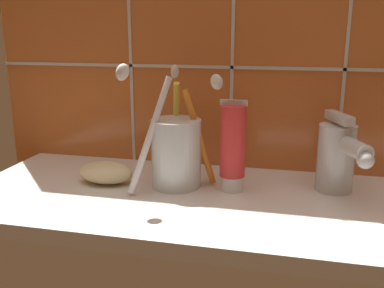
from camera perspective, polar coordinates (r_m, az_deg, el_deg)
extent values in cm
cube|color=silver|center=(59.13, 1.51, -7.74)|extent=(66.90, 28.25, 2.00)
cube|color=#C6662D|center=(68.75, 4.16, 15.02)|extent=(76.90, 1.50, 47.92)
cube|color=beige|center=(68.13, 3.95, 10.19)|extent=(76.90, 0.24, 0.50)
cube|color=beige|center=(71.87, -8.31, 14.90)|extent=(0.50, 0.24, 47.92)
cube|color=beige|center=(67.66, 5.49, 15.00)|extent=(0.50, 0.24, 47.92)
cube|color=beige|center=(67.45, 20.16, 14.19)|extent=(0.50, 0.24, 47.92)
cylinder|color=silver|center=(60.80, -2.12, -1.23)|extent=(7.09, 7.09, 9.75)
cylinder|color=orange|center=(60.38, 0.98, 0.90)|extent=(4.99, 2.11, 13.76)
ellipsoid|color=white|center=(59.13, 3.31, 8.27)|extent=(2.51, 1.83, 2.59)
cylinder|color=yellow|center=(64.53, -2.12, 2.15)|extent=(2.95, 6.89, 14.61)
ellipsoid|color=white|center=(66.71, -2.31, 9.64)|extent=(1.97, 2.70, 2.69)
cylinder|color=white|center=(57.94, -5.69, 1.14)|extent=(5.49, 6.03, 15.65)
ellipsoid|color=white|center=(54.83, -9.27, 9.44)|extent=(2.57, 2.67, 2.68)
cylinder|color=white|center=(60.46, 5.33, -5.16)|extent=(2.99, 2.99, 2.16)
cylinder|color=red|center=(58.68, 5.47, 0.36)|extent=(3.52, 3.52, 9.85)
cube|color=silver|center=(57.59, 5.60, 5.50)|extent=(3.69, 0.36, 0.80)
cylinder|color=silver|center=(62.43, 18.61, -1.78)|extent=(5.07, 5.07, 9.35)
cylinder|color=silver|center=(58.66, 20.41, -0.32)|extent=(4.81, 7.62, 2.28)
sphere|color=silver|center=(55.83, 22.11, -2.04)|extent=(2.13, 2.13, 2.13)
cube|color=silver|center=(61.13, 19.05, 3.33)|extent=(3.52, 6.09, 1.20)
ellipsoid|color=beige|center=(64.10, -11.41, -3.76)|extent=(8.10, 5.04, 3.15)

